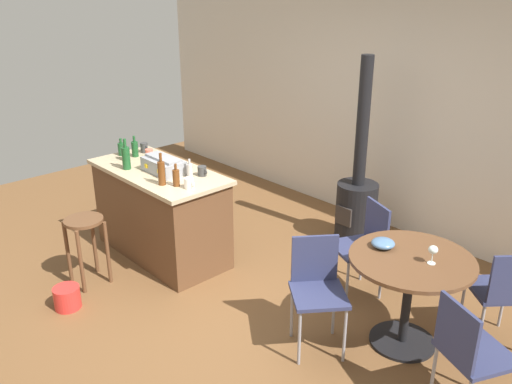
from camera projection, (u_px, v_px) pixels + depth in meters
name	position (u px, v px, depth m)	size (l,w,h in m)	color
ground_plane	(219.00, 308.00, 4.68)	(8.80, 8.80, 0.00)	brown
back_wall	(399.00, 110.00, 5.81)	(8.00, 0.10, 2.70)	beige
kitchen_island	(161.00, 212.00, 5.44)	(1.54, 0.74, 0.93)	brown
wooden_stool	(85.00, 235.00, 4.91)	(0.36, 0.36, 0.66)	brown
dining_table	(410.00, 279.00, 4.02)	(0.93, 0.93, 0.76)	black
folding_chair_near	(317.00, 285.00, 4.04)	(0.56, 0.56, 0.88)	navy
folding_chair_far	(469.00, 350.00, 3.35)	(0.53, 0.53, 0.87)	navy
folding_chair_left	(503.00, 289.00, 4.02)	(0.56, 0.56, 0.86)	navy
folding_chair_right	(364.00, 242.00, 4.75)	(0.53, 0.53, 0.86)	navy
wood_stove	(357.00, 199.00, 5.70)	(0.44, 0.45, 2.00)	black
toolbox	(164.00, 165.00, 5.16)	(0.44, 0.26, 0.16)	gray
bottle_0	(176.00, 177.00, 4.83)	(0.06, 0.06, 0.21)	#603314
bottle_1	(190.00, 170.00, 5.04)	(0.06, 0.06, 0.18)	#B7B2AD
bottle_2	(125.00, 153.00, 5.51)	(0.07, 0.07, 0.20)	#603314
bottle_3	(126.00, 157.00, 5.24)	(0.08, 0.08, 0.31)	#194C23
bottle_4	(135.00, 149.00, 5.62)	(0.07, 0.07, 0.23)	#194C23
bottle_5	(162.00, 173.00, 4.84)	(0.07, 0.07, 0.30)	#603314
bottle_6	(121.00, 149.00, 5.67)	(0.07, 0.07, 0.18)	#194C23
cup_0	(149.00, 154.00, 5.57)	(0.12, 0.08, 0.10)	#DB6651
cup_1	(144.00, 148.00, 5.77)	(0.11, 0.08, 0.11)	#383838
cup_2	(189.00, 183.00, 4.78)	(0.12, 0.09, 0.10)	white
cup_3	(202.00, 171.00, 5.09)	(0.12, 0.09, 0.09)	#383838
wine_glass	(433.00, 250.00, 3.84)	(0.07, 0.07, 0.14)	silver
serving_bowl	(383.00, 243.00, 4.09)	(0.18, 0.18, 0.07)	#4C7099
plastic_bucket	(67.00, 298.00, 4.65)	(0.23, 0.23, 0.20)	red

